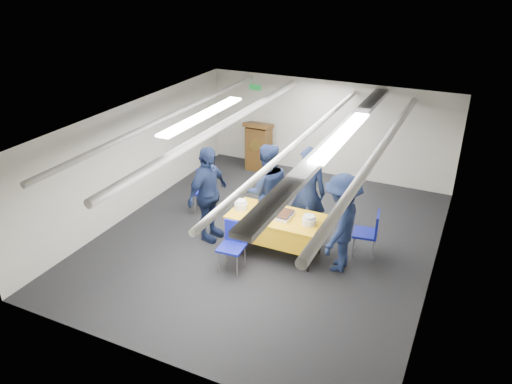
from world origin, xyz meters
TOP-DOWN VIEW (x-y plane):
  - ground at (0.00, 0.00)m, footprint 7.00×7.00m
  - room_shell at (0.09, 0.41)m, footprint 6.00×7.00m
  - serving_table at (0.35, -0.38)m, footprint 1.68×0.86m
  - sheet_cake at (0.37, -0.38)m, footprint 0.51×0.40m
  - plate_stack_left at (-0.33, -0.43)m, footprint 0.23×0.23m
  - plate_stack_right at (0.96, -0.43)m, footprint 0.24×0.24m
  - podium at (-1.60, 3.05)m, footprint 0.62×0.53m
  - chair_near at (-0.13, -1.12)m, footprint 0.45×0.45m
  - chair_right at (1.88, 0.24)m, footprint 0.48×0.48m
  - chair_left at (-1.69, 0.58)m, footprint 0.52×0.52m
  - sailor_a at (0.65, 0.33)m, footprint 0.79×0.66m
  - sailor_b at (-0.09, 0.13)m, footprint 1.14×1.07m
  - sailor_c at (-1.02, -0.43)m, footprint 0.57×1.12m
  - sailor_d at (1.49, -0.35)m, footprint 0.67×1.14m

SIDE VIEW (x-z plane):
  - ground at x=0.00m, z-range 0.00..0.00m
  - chair_near at x=-0.13m, z-range 0.10..0.97m
  - chair_right at x=1.88m, z-range 0.10..0.97m
  - chair_left at x=-1.69m, z-range 0.10..0.97m
  - serving_table at x=0.35m, z-range 0.17..0.94m
  - podium at x=-1.60m, z-range -0.01..1.24m
  - sheet_cake at x=0.37m, z-range 0.77..0.86m
  - plate_stack_right at x=0.96m, z-range 0.76..0.93m
  - plate_stack_left at x=-0.33m, z-range 0.76..0.94m
  - sailor_d at x=1.49m, z-range 0.00..1.75m
  - sailor_c at x=-1.02m, z-range 0.00..1.84m
  - sailor_b at x=-0.09m, z-range 0.00..1.86m
  - sailor_a at x=0.65m, z-range 0.00..1.87m
  - room_shell at x=0.09m, z-range 0.66..2.96m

